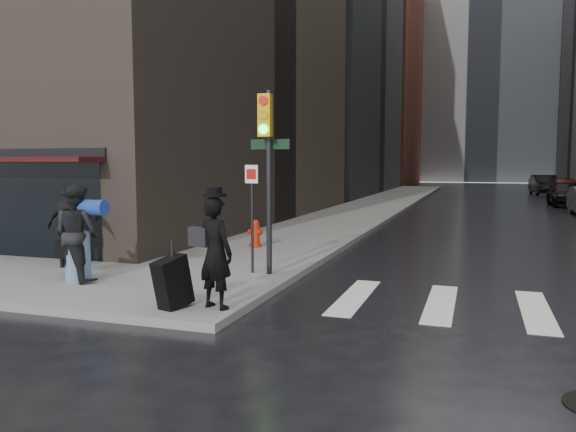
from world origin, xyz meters
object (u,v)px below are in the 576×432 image
man_greycoat (68,226)px  fire_hydrant (255,235)px  parked_car_4 (565,188)px  parked_car_5 (544,185)px  traffic_light (266,157)px  man_overcoat (206,257)px  parked_car_3 (567,194)px  man_jeans (77,233)px

man_greycoat → fire_hydrant: size_ratio=2.41×
parked_car_4 → parked_car_5: (-0.67, 6.67, -0.00)m
traffic_light → man_overcoat: bearing=-88.0°
parked_car_3 → parked_car_5: (0.07, 13.34, 0.11)m
traffic_light → parked_car_4: size_ratio=0.82×
parked_car_5 → man_overcoat: bearing=-107.2°
man_jeans → parked_car_3: 30.83m
man_jeans → parked_car_4: (13.60, 34.68, -0.33)m
man_greycoat → traffic_light: bearing=-170.2°
man_overcoat → man_greycoat: bearing=-8.8°
man_jeans → parked_car_4: 37.26m
man_greycoat → parked_car_3: 30.30m
fire_hydrant → parked_car_4: parked_car_4 is taller
man_greycoat → parked_car_4: man_greycoat is taller
fire_hydrant → parked_car_3: 25.10m
man_jeans → man_overcoat: bearing=174.4°
man_greycoat → fire_hydrant: bearing=-122.3°
traffic_light → parked_car_5: size_ratio=0.80×
man_jeans → fire_hydrant: man_jeans is taller
fire_hydrant → parked_car_4: 31.49m
man_jeans → traffic_light: size_ratio=0.50×
traffic_light → fire_hydrant: 4.61m
traffic_light → parked_car_5: bearing=76.7°
man_greycoat → parked_car_3: size_ratio=0.39×
parked_car_4 → fire_hydrant: bearing=-111.2°
fire_hydrant → parked_car_5: (11.28, 35.80, 0.31)m
man_overcoat → parked_car_5: 43.50m
man_overcoat → parked_car_4: size_ratio=0.43×
man_greycoat → man_overcoat: bearing=155.2°
fire_hydrant → parked_car_3: parked_car_3 is taller
fire_hydrant → parked_car_4: size_ratio=0.17×
man_overcoat → traffic_light: size_ratio=0.52×
parked_car_3 → parked_car_4: size_ratio=1.02×
man_overcoat → parked_car_3: 30.60m
man_greycoat → parked_car_4: bearing=-112.6°
man_jeans → parked_car_4: man_jeans is taller
parked_car_4 → man_greycoat: bearing=-112.8°
parked_car_3 → parked_car_4: (0.74, 6.67, 0.11)m
parked_car_5 → parked_car_3: bearing=-95.0°
man_greycoat → parked_car_5: size_ratio=0.39×
parked_car_3 → fire_hydrant: bearing=-116.3°
traffic_light → parked_car_3: traffic_light is taller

